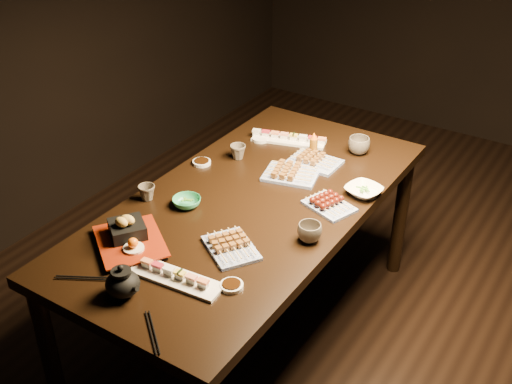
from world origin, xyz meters
TOP-DOWN VIEW (x-y plane):
  - ground at (0.00, 0.00)m, footprint 5.00×5.00m
  - dining_table at (-0.44, -0.22)m, footprint 1.22×1.94m
  - sushi_platter_near at (-0.38, -0.80)m, footprint 0.37×0.13m
  - sushi_platter_far at (-0.59, 0.36)m, footprint 0.38×0.20m
  - yakitori_plate_center at (-0.40, 0.06)m, footprint 0.27×0.23m
  - yakitori_plate_right at (-0.31, -0.54)m, footprint 0.28×0.26m
  - yakitori_plate_left at (-0.37, 0.23)m, footprint 0.23×0.17m
  - tsukune_plate at (-0.14, -0.08)m, footprint 0.24×0.20m
  - edamame_bowl_green at (-0.64, -0.39)m, footprint 0.16×0.16m
  - edamame_bowl_cream at (-0.06, 0.10)m, footprint 0.18×0.18m
  - tempura_tray at (-0.65, -0.73)m, footprint 0.38×0.37m
  - teacup_near_left at (-0.82, -0.44)m, footprint 0.10×0.10m
  - teacup_mid_right at (-0.09, -0.33)m, footprint 0.11×0.11m
  - teacup_far_left at (-0.70, 0.07)m, footprint 0.08×0.08m
  - teacup_far_right at (-0.24, 0.44)m, footprint 0.12×0.12m
  - teapot at (-0.48, -0.95)m, footprint 0.16×0.16m
  - condiment_bottle at (-0.41, 0.30)m, footprint 0.05×0.05m
  - sauce_dish_west at (-0.81, -0.06)m, footprint 0.11×0.11m
  - sauce_dish_east at (-0.04, 0.10)m, footprint 0.10×0.10m
  - sauce_dish_se at (-0.18, -0.72)m, footprint 0.12×0.12m
  - sauce_dish_nw at (-0.71, 0.29)m, footprint 0.11×0.11m
  - chopsticks_near at (-0.65, -0.97)m, footprint 0.19×0.12m
  - chopsticks_se at (-0.27, -1.05)m, footprint 0.17×0.15m

SIDE VIEW (x-z plane):
  - ground at x=0.00m, z-range 0.00..0.00m
  - dining_table at x=-0.44m, z-range 0.00..0.75m
  - chopsticks_se at x=-0.27m, z-range 0.75..0.76m
  - chopsticks_near at x=-0.65m, z-range 0.75..0.76m
  - sauce_dish_east at x=-0.04m, z-range 0.75..0.76m
  - sauce_dish_se at x=-0.18m, z-range 0.75..0.76m
  - sauce_dish_nw at x=-0.71m, z-range 0.75..0.77m
  - sauce_dish_west at x=-0.81m, z-range 0.75..0.77m
  - edamame_bowl_cream at x=-0.06m, z-range 0.75..0.79m
  - edamame_bowl_green at x=-0.64m, z-range 0.75..0.79m
  - sushi_platter_near at x=-0.38m, z-range 0.75..0.79m
  - sushi_platter_far at x=-0.59m, z-range 0.75..0.79m
  - tsukune_plate at x=-0.14m, z-range 0.75..0.80m
  - yakitori_plate_right at x=-0.31m, z-range 0.75..0.81m
  - yakitori_plate_left at x=-0.37m, z-range 0.75..0.81m
  - yakitori_plate_center at x=-0.40m, z-range 0.75..0.81m
  - teacup_near_left at x=-0.82m, z-range 0.75..0.82m
  - teacup_far_left at x=-0.70m, z-range 0.75..0.82m
  - teacup_mid_right at x=-0.09m, z-range 0.75..0.82m
  - teacup_far_right at x=-0.24m, z-range 0.75..0.83m
  - tempura_tray at x=-0.65m, z-range 0.75..0.86m
  - teapot at x=-0.48m, z-range 0.75..0.87m
  - condiment_bottle at x=-0.41m, z-range 0.75..0.87m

